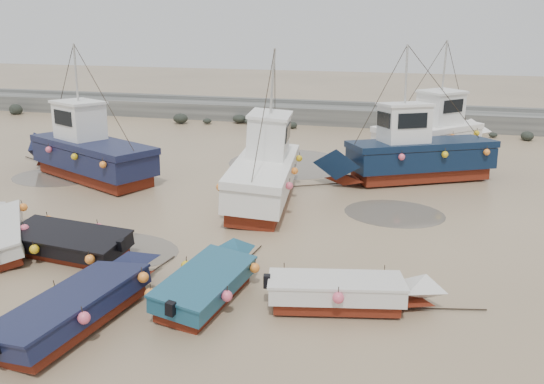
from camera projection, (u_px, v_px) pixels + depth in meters
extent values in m
plane|color=tan|center=(205.00, 239.00, 18.60)|extent=(120.00, 120.00, 0.00)
cube|color=slate|center=(312.00, 114.00, 38.67)|extent=(60.00, 2.20, 1.20)
cube|color=slate|center=(315.00, 102.00, 39.56)|extent=(60.00, 0.60, 0.25)
ellipsoid|color=black|center=(380.00, 130.00, 34.87)|extent=(0.84, 0.86, 0.51)
ellipsoid|color=black|center=(422.00, 127.00, 35.65)|extent=(0.98, 1.07, 0.72)
ellipsoid|color=black|center=(527.00, 136.00, 33.29)|extent=(0.78, 0.90, 0.59)
ellipsoid|color=black|center=(239.00, 119.00, 38.49)|extent=(0.99, 0.80, 0.58)
ellipsoid|color=black|center=(493.00, 135.00, 33.97)|extent=(0.54, 0.46, 0.30)
ellipsoid|color=black|center=(14.00, 112.00, 41.98)|extent=(0.65, 0.64, 0.43)
ellipsoid|color=black|center=(452.00, 132.00, 34.72)|extent=(0.61, 0.47, 0.46)
ellipsoid|color=black|center=(249.00, 121.00, 38.18)|extent=(0.61, 0.53, 0.32)
ellipsoid|color=black|center=(472.00, 131.00, 35.00)|extent=(0.67, 0.55, 0.43)
ellipsoid|color=black|center=(181.00, 118.00, 38.38)|extent=(1.09, 0.88, 0.72)
ellipsoid|color=black|center=(207.00, 121.00, 38.28)|extent=(0.65, 0.60, 0.37)
ellipsoid|color=black|center=(449.00, 132.00, 34.21)|extent=(0.88, 0.64, 0.62)
ellipsoid|color=black|center=(293.00, 125.00, 36.79)|extent=(0.64, 0.62, 0.48)
ellipsoid|color=black|center=(16.00, 109.00, 42.04)|extent=(1.10, 0.87, 0.86)
ellipsoid|color=black|center=(423.00, 129.00, 35.56)|extent=(0.55, 0.45, 0.29)
cylinder|color=#5D5549|center=(116.00, 250.00, 17.75)|extent=(4.40, 4.40, 0.01)
cylinder|color=#5D5549|center=(394.00, 213.00, 21.02)|extent=(3.95, 3.95, 0.01)
cylinder|color=#5D5549|center=(54.00, 177.00, 25.72)|extent=(4.15, 4.15, 0.01)
cylinder|color=#5D5549|center=(289.00, 163.00, 28.16)|extent=(6.46, 6.46, 0.01)
cube|color=maroon|center=(1.00, 244.00, 17.82)|extent=(3.53, 3.93, 0.30)
cylinder|color=black|center=(3.00, 214.00, 20.84)|extent=(1.29, 1.58, 0.04)
sphere|color=orange|center=(29.00, 233.00, 17.54)|extent=(0.30, 0.30, 0.30)
sphere|color=orange|center=(27.00, 211.00, 19.49)|extent=(0.30, 0.30, 0.30)
cube|color=maroon|center=(74.00, 321.00, 13.33)|extent=(2.25, 4.09, 0.30)
cube|color=#141834|center=(72.00, 308.00, 13.21)|extent=(2.57, 4.42, 0.45)
pyramid|color=#141834|center=(133.00, 254.00, 15.16)|extent=(1.93, 1.04, 0.90)
cube|color=brown|center=(72.00, 302.00, 13.15)|extent=(2.09, 3.70, 0.10)
cube|color=#141834|center=(71.00, 299.00, 13.13)|extent=(2.66, 4.53, 0.07)
cylinder|color=black|center=(156.00, 270.00, 16.30)|extent=(0.41, 1.97, 0.04)
sphere|color=orange|center=(88.00, 325.00, 12.29)|extent=(0.30, 0.30, 0.30)
sphere|color=orange|center=(58.00, 286.00, 14.06)|extent=(0.30, 0.30, 0.30)
sphere|color=orange|center=(147.00, 284.00, 14.19)|extent=(0.30, 0.30, 0.30)
cube|color=maroon|center=(205.00, 296.00, 14.53)|extent=(1.73, 3.22, 0.30)
cube|color=navy|center=(204.00, 284.00, 14.41)|extent=(1.99, 3.48, 0.45)
pyramid|color=navy|center=(236.00, 241.00, 16.01)|extent=(1.60, 0.93, 0.90)
cube|color=brown|center=(204.00, 278.00, 14.36)|extent=(1.61, 2.91, 0.10)
cube|color=navy|center=(204.00, 275.00, 14.33)|extent=(2.06, 3.56, 0.07)
cube|color=black|center=(169.00, 309.00, 12.85)|extent=(0.24, 0.21, 0.35)
cylinder|color=black|center=(249.00, 258.00, 17.06)|extent=(0.34, 1.98, 0.04)
sphere|color=orange|center=(149.00, 297.00, 13.55)|extent=(0.30, 0.30, 0.30)
sphere|color=orange|center=(225.00, 294.00, 13.67)|extent=(0.30, 0.30, 0.30)
sphere|color=orange|center=(185.00, 268.00, 15.07)|extent=(0.30, 0.30, 0.30)
sphere|color=orange|center=(253.00, 266.00, 15.20)|extent=(0.30, 0.30, 0.30)
cube|color=maroon|center=(335.00, 303.00, 14.18)|extent=(3.45, 1.78, 0.30)
cube|color=silver|center=(336.00, 290.00, 14.06)|extent=(3.73, 2.03, 0.45)
pyramid|color=silver|center=(418.00, 277.00, 13.83)|extent=(0.97, 1.49, 0.90)
cube|color=brown|center=(336.00, 285.00, 14.01)|extent=(3.12, 1.65, 0.10)
cube|color=silver|center=(336.00, 282.00, 13.98)|extent=(3.82, 2.10, 0.07)
cube|color=black|center=(267.00, 283.00, 14.09)|extent=(0.22, 0.25, 0.35)
cylinder|color=black|center=(449.00, 310.00, 14.09)|extent=(1.97, 0.43, 0.04)
sphere|color=orange|center=(284.00, 272.00, 14.86)|extent=(0.30, 0.30, 0.30)
sphere|color=orange|center=(338.00, 302.00, 13.27)|extent=(0.30, 0.30, 0.30)
sphere|color=orange|center=(385.00, 274.00, 14.73)|extent=(0.30, 0.30, 0.30)
cube|color=maroon|center=(71.00, 251.00, 17.29)|extent=(3.81, 1.72, 0.30)
cube|color=black|center=(69.00, 241.00, 17.18)|extent=(4.10, 1.98, 0.45)
pyramid|color=black|center=(11.00, 219.00, 17.80)|extent=(0.88, 1.63, 0.90)
cube|color=brown|center=(69.00, 236.00, 17.12)|extent=(3.44, 1.61, 0.10)
cube|color=black|center=(68.00, 233.00, 17.10)|extent=(4.20, 2.06, 0.07)
cube|color=black|center=(123.00, 245.00, 16.44)|extent=(0.20, 0.24, 0.35)
sphere|color=orange|center=(91.00, 256.00, 15.83)|extent=(0.30, 0.30, 0.30)
sphere|color=orange|center=(100.00, 230.00, 17.77)|extent=(0.30, 0.30, 0.30)
sphere|color=orange|center=(35.00, 246.00, 16.51)|extent=(0.30, 0.30, 0.30)
sphere|color=orange|center=(50.00, 222.00, 18.46)|extent=(0.30, 0.30, 0.30)
cube|color=maroon|center=(95.00, 174.00, 25.33)|extent=(6.56, 4.44, 0.55)
cube|color=#151A37|center=(93.00, 159.00, 25.09)|extent=(7.12, 4.96, 0.95)
pyramid|color=#151A37|center=(47.00, 133.00, 27.18)|extent=(2.28, 2.76, 1.40)
cube|color=brown|center=(92.00, 148.00, 24.93)|extent=(6.94, 4.81, 0.08)
cube|color=#151A37|center=(91.00, 145.00, 24.89)|extent=(7.28, 5.06, 0.30)
cube|color=white|center=(78.00, 122.00, 25.12)|extent=(2.51, 2.35, 1.70)
cube|color=white|center=(76.00, 103.00, 24.83)|extent=(2.71, 2.53, 0.12)
cube|color=black|center=(65.00, 115.00, 25.64)|extent=(0.63, 1.31, 0.68)
cylinder|color=#B7B7B2|center=(72.00, 74.00, 24.40)|extent=(0.10, 0.10, 2.60)
cylinder|color=black|center=(40.00, 162.00, 28.37)|extent=(2.75, 1.29, 0.05)
sphere|color=#E95773|center=(102.00, 167.00, 22.43)|extent=(0.30, 0.30, 0.30)
sphere|color=#E95773|center=(136.00, 151.00, 25.01)|extent=(0.30, 0.30, 0.30)
sphere|color=#E95773|center=(74.00, 159.00, 23.69)|extent=(0.30, 0.30, 0.30)
sphere|color=#E95773|center=(109.00, 145.00, 26.27)|extent=(0.30, 0.30, 0.30)
sphere|color=#E95773|center=(48.00, 151.00, 24.95)|extent=(0.30, 0.30, 0.30)
sphere|color=#E95773|center=(84.00, 139.00, 27.53)|extent=(0.30, 0.30, 0.30)
cube|color=maroon|center=(262.00, 197.00, 22.05)|extent=(2.48, 6.17, 0.55)
cube|color=white|center=(262.00, 180.00, 21.82)|extent=(2.85, 6.64, 0.95)
pyramid|color=white|center=(274.00, 143.00, 25.14)|extent=(2.34, 1.64, 1.40)
cube|color=brown|center=(261.00, 168.00, 21.65)|extent=(2.75, 6.48, 0.08)
cube|color=white|center=(261.00, 165.00, 21.61)|extent=(2.91, 6.79, 0.30)
cube|color=white|center=(265.00, 137.00, 22.13)|extent=(1.74, 2.15, 1.70)
cube|color=white|center=(264.00, 115.00, 21.84)|extent=(1.88, 2.32, 0.12)
cube|color=black|center=(268.00, 126.00, 23.00)|extent=(1.31, 0.18, 0.68)
cylinder|color=#B7B7B2|center=(264.00, 82.00, 21.41)|extent=(0.10, 0.10, 2.60)
cylinder|color=black|center=(277.00, 171.00, 26.70)|extent=(0.36, 2.99, 0.05)
sphere|color=#E95773|center=(218.00, 190.00, 19.46)|extent=(0.30, 0.30, 0.30)
sphere|color=#E95773|center=(287.00, 184.00, 20.10)|extent=(0.30, 0.30, 0.30)
sphere|color=#E95773|center=(230.00, 174.00, 21.38)|extent=(0.30, 0.30, 0.30)
sphere|color=#E95773|center=(292.00, 169.00, 22.02)|extent=(0.30, 0.30, 0.30)
sphere|color=#E95773|center=(240.00, 161.00, 23.31)|extent=(0.30, 0.30, 0.30)
sphere|color=#E95773|center=(297.00, 157.00, 23.95)|extent=(0.30, 0.30, 0.30)
cube|color=maroon|center=(419.00, 174.00, 25.31)|extent=(6.43, 4.52, 0.55)
cube|color=#0B1A31|center=(421.00, 159.00, 25.07)|extent=(6.99, 5.04, 0.95)
pyramid|color=#0B1A31|center=(344.00, 148.00, 24.09)|extent=(2.33, 2.78, 1.40)
cube|color=brown|center=(422.00, 148.00, 24.91)|extent=(6.81, 4.89, 0.08)
cube|color=#0B1A31|center=(422.00, 145.00, 24.86)|extent=(7.15, 5.15, 0.30)
cube|color=white|center=(406.00, 126.00, 24.38)|extent=(2.53, 2.38, 1.70)
cube|color=white|center=(407.00, 106.00, 24.09)|extent=(2.73, 2.57, 0.12)
cube|color=black|center=(385.00, 121.00, 24.10)|extent=(0.67, 1.30, 0.68)
cylinder|color=#B7B7B2|center=(410.00, 75.00, 23.66)|extent=(0.10, 0.10, 2.60)
cylinder|color=black|center=(320.00, 185.00, 24.41)|extent=(2.72, 1.35, 0.05)
sphere|color=#E95773|center=(488.00, 155.00, 24.25)|extent=(0.30, 0.30, 0.30)
sphere|color=#E95773|center=(438.00, 144.00, 26.49)|extent=(0.30, 0.30, 0.30)
sphere|color=#E95773|center=(446.00, 158.00, 23.84)|extent=(0.30, 0.30, 0.30)
sphere|color=#E95773|center=(399.00, 146.00, 26.08)|extent=(0.30, 0.30, 0.30)
sphere|color=#E95773|center=(403.00, 160.00, 23.42)|extent=(0.30, 0.30, 0.30)
sphere|color=#E95773|center=(359.00, 148.00, 25.66)|extent=(0.30, 0.30, 0.30)
cube|color=maroon|center=(425.00, 153.00, 29.06)|extent=(5.35, 5.24, 0.55)
cube|color=white|center=(427.00, 140.00, 28.82)|extent=(5.89, 5.78, 0.95)
pyramid|color=white|center=(472.00, 121.00, 30.23)|extent=(2.72, 2.75, 1.40)
cube|color=brown|center=(428.00, 131.00, 28.66)|extent=(5.73, 5.62, 0.08)
cube|color=white|center=(428.00, 128.00, 28.61)|extent=(6.02, 5.91, 0.30)
cube|color=white|center=(440.00, 109.00, 28.68)|extent=(2.63, 2.62, 1.70)
cube|color=white|center=(442.00, 92.00, 28.39)|extent=(2.84, 2.83, 0.12)
cube|color=black|center=(454.00, 103.00, 29.08)|extent=(1.04, 1.09, 0.68)
cylinder|color=#B7B7B2|center=(444.00, 66.00, 27.96)|extent=(0.10, 0.10, 2.60)
cylinder|color=black|center=(481.00, 148.00, 31.26)|extent=(2.20, 2.11, 0.05)
sphere|color=#E95773|center=(378.00, 134.00, 28.72)|extent=(0.30, 0.30, 0.30)
sphere|color=#E95773|center=(427.00, 141.00, 26.95)|extent=(0.30, 0.30, 0.30)
sphere|color=#E95773|center=(404.00, 130.00, 29.59)|extent=(0.30, 0.30, 0.30)
sphere|color=#E95773|center=(453.00, 137.00, 27.82)|extent=(0.30, 0.30, 0.30)
sphere|color=#E95773|center=(428.00, 127.00, 30.46)|extent=(0.30, 0.30, 0.30)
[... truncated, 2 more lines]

